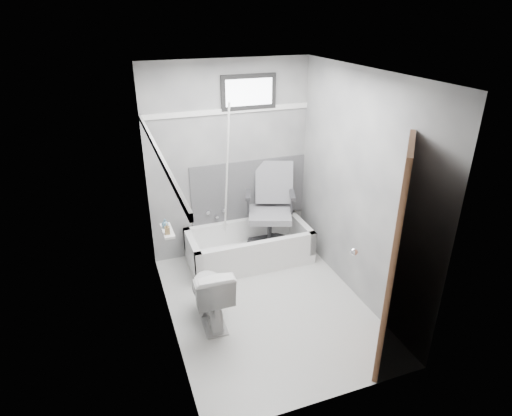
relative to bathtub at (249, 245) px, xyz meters
name	(u,v)px	position (x,y,z in m)	size (l,w,h in m)	color
floor	(267,305)	(-0.12, -0.93, -0.21)	(2.60, 2.60, 0.00)	silver
ceiling	(270,73)	(-0.12, -0.93, 2.19)	(2.60, 2.60, 0.00)	silver
wall_back	(229,162)	(-0.12, 0.37, 0.99)	(2.00, 0.02, 2.40)	slate
wall_front	(337,276)	(-0.12, -2.23, 0.99)	(2.00, 0.02, 2.40)	slate
wall_left	(163,220)	(-1.12, -0.93, 0.99)	(0.02, 2.60, 2.40)	slate
wall_right	(359,190)	(0.88, -0.93, 0.99)	(0.02, 2.60, 2.40)	slate
bathtub	(249,245)	(0.00, 0.00, 0.00)	(1.50, 0.70, 0.42)	white
office_chair	(270,209)	(0.29, 0.04, 0.44)	(0.61, 0.61, 1.06)	slate
toilet	(210,293)	(-0.74, -0.96, 0.13)	(0.38, 0.68, 0.67)	silver
door	(443,272)	(0.86, -2.21, 0.79)	(0.78, 0.78, 2.00)	brown
window	(249,92)	(0.13, 0.36, 1.81)	(0.66, 0.04, 0.40)	black
backerboard	(249,190)	(0.13, 0.36, 0.59)	(1.50, 0.02, 0.78)	#4C4C4F
trim_back	(228,111)	(-0.12, 0.36, 1.61)	(2.00, 0.02, 0.06)	white
trim_left	(158,152)	(-1.11, -0.93, 1.61)	(0.02, 2.60, 0.06)	white
pole	(227,181)	(-0.23, 0.13, 0.84)	(0.02, 0.02, 1.95)	silver
shelf	(167,231)	(-1.05, -0.58, 0.69)	(0.10, 0.32, 0.03)	silver
soap_bottle_a	(167,229)	(-1.06, -0.66, 0.76)	(0.05, 0.05, 0.11)	olive
soap_bottle_b	(165,223)	(-1.06, -0.52, 0.75)	(0.07, 0.07, 0.09)	slate
faucet	(216,214)	(-0.32, 0.34, 0.34)	(0.26, 0.10, 0.16)	silver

